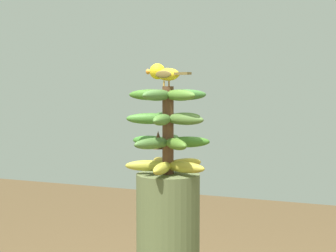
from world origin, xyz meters
name	(u,v)px	position (x,y,z in m)	size (l,w,h in m)	color
banana_bunch	(168,131)	(0.00, 0.00, 1.06)	(0.28, 0.28, 0.29)	brown
perched_bird	(163,73)	(0.00, 0.02, 1.24)	(0.08, 0.18, 0.07)	#C68933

